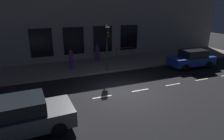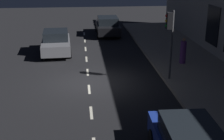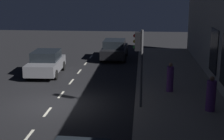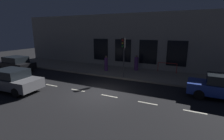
{
  "view_description": "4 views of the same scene",
  "coord_description": "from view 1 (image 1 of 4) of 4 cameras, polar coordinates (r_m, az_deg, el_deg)",
  "views": [
    {
      "loc": [
        -10.01,
        5.01,
        5.12
      ],
      "look_at": [
        1.31,
        0.43,
        1.16
      ],
      "focal_mm": 31.25,
      "sensor_mm": 36.0,
      "label": 1
    },
    {
      "loc": [
        -0.35,
        -15.52,
        5.98
      ],
      "look_at": [
        1.18,
        -0.74,
        0.89
      ],
      "focal_mm": 50.2,
      "sensor_mm": 36.0,
      "label": 2
    },
    {
      "loc": [
        4.3,
        -14.94,
        5.47
      ],
      "look_at": [
        2.8,
        1.21,
        1.53
      ],
      "focal_mm": 52.63,
      "sensor_mm": 36.0,
      "label": 3
    },
    {
      "loc": [
        -9.39,
        -5.69,
        4.32
      ],
      "look_at": [
        2.53,
        0.01,
        1.16
      ],
      "focal_mm": 26.68,
      "sensor_mm": 36.0,
      "label": 4
    }
  ],
  "objects": [
    {
      "name": "traffic_light",
      "position": [
        15.33,
        -1.41,
        9.12
      ],
      "size": [
        0.46,
        0.32,
        3.62
      ],
      "color": "#424244",
      "rests_on": "sidewalk"
    },
    {
      "name": "parked_car_2",
      "position": [
        18.54,
        22.28,
        3.11
      ],
      "size": [
        1.93,
        4.05,
        1.58
      ],
      "rotation": [
        0.0,
        0.0,
        -0.03
      ],
      "color": "#1E389E",
      "rests_on": "ground"
    },
    {
      "name": "lane_centre_line",
      "position": [
        12.75,
        8.26,
        -5.87
      ],
      "size": [
        0.12,
        27.2,
        0.01
      ],
      "color": "beige",
      "rests_on": "ground"
    },
    {
      "name": "parked_car_1",
      "position": [
        9.12,
        -24.79,
        -12.2
      ],
      "size": [
        2.13,
        4.17,
        1.58
      ],
      "rotation": [
        0.0,
        0.0,
        3.19
      ],
      "color": "slate",
      "rests_on": "ground"
    },
    {
      "name": "pedestrian_0",
      "position": [
        18.79,
        -4.31,
        4.9
      ],
      "size": [
        0.61,
        0.61,
        1.62
      ],
      "rotation": [
        0.0,
        0.0,
        2.27
      ],
      "color": "#5B2D70",
      "rests_on": "sidewalk"
    },
    {
      "name": "building_facade",
      "position": [
        19.58,
        -7.2,
        11.85
      ],
      "size": [
        0.65,
        32.0,
        6.16
      ],
      "color": "gray",
      "rests_on": "ground"
    },
    {
      "name": "pedestrian_1",
      "position": [
        16.63,
        -11.81,
        2.82
      ],
      "size": [
        0.42,
        0.42,
        1.59
      ],
      "rotation": [
        0.0,
        0.0,
        6.12
      ],
      "color": "#5B2D70",
      "rests_on": "sidewalk"
    },
    {
      "name": "ground_plane",
      "position": [
        12.31,
        4.2,
        -6.64
      ],
      "size": [
        60.0,
        60.0,
        0.0
      ],
      "primitive_type": "plane",
      "color": "black"
    },
    {
      "name": "sidewalk",
      "position": [
        17.75,
        -4.68,
        1.41
      ],
      "size": [
        4.5,
        32.0,
        0.15
      ],
      "color": "gray",
      "rests_on": "ground"
    },
    {
      "name": "red_railing",
      "position": [
        20.33,
        3.75,
        5.84
      ],
      "size": [
        0.05,
        1.88,
        0.97
      ],
      "color": "red",
      "rests_on": "sidewalk"
    }
  ]
}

